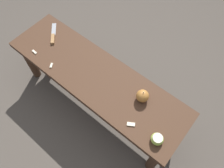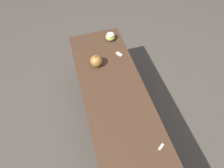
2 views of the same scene
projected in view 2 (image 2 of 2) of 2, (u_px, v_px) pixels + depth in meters
The scene contains 6 objects.
ground_plane at pixel (118, 130), 1.41m from camera, with size 8.00×8.00×0.00m, color #4C443D.
wooden_bench at pixel (119, 111), 1.11m from camera, with size 1.37×0.40×0.44m.
apple_whole at pixel (96, 61), 1.19m from camera, with size 0.08×0.08×0.09m.
apple_cut at pixel (110, 37), 1.34m from camera, with size 0.07×0.07×0.05m.
apple_slice_near_knife at pixel (161, 147), 0.91m from camera, with size 0.03×0.04×0.01m.
apple_slice_near_bowl at pixel (119, 54), 1.27m from camera, with size 0.05×0.04×0.01m.
Camera 2 is at (-0.43, 0.17, 1.39)m, focal length 28.00 mm.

